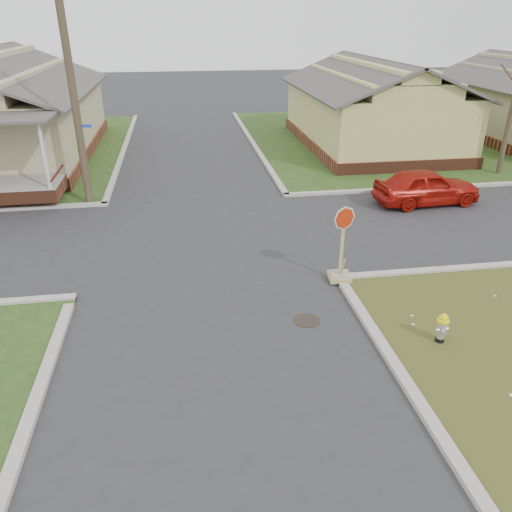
{
  "coord_description": "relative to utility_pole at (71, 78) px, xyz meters",
  "views": [
    {
      "loc": [
        -0.56,
        -10.38,
        6.68
      ],
      "look_at": [
        1.19,
        1.0,
        1.1
      ],
      "focal_mm": 35.0,
      "sensor_mm": 36.0,
      "label": 1
    }
  ],
  "objects": [
    {
      "name": "side_house_yellow",
      "position": [
        14.2,
        7.6,
        -2.47
      ],
      "size": [
        7.6,
        11.6,
        4.7
      ],
      "color": "brown",
      "rests_on": "ground"
    },
    {
      "name": "utility_pole",
      "position": [
        0.0,
        0.0,
        0.0
      ],
      "size": [
        1.8,
        0.28,
        9.0
      ],
      "color": "#3F3424",
      "rests_on": "ground"
    },
    {
      "name": "stop_sign",
      "position": [
        7.79,
        -7.56,
        -4.15
      ],
      "size": [
        0.61,
        0.6,
        2.15
      ],
      "rotation": [
        0.0,
        0.0,
        -0.09
      ],
      "color": "tan",
      "rests_on": "ground"
    },
    {
      "name": "ground",
      "position": [
        4.2,
        -8.9,
        -4.66
      ],
      "size": [
        120.0,
        120.0,
        0.0
      ],
      "primitive_type": "plane",
      "color": "#2C2C2F",
      "rests_on": "ground"
    },
    {
      "name": "manhole",
      "position": [
        6.4,
        -9.4,
        -4.66
      ],
      "size": [
        0.64,
        0.64,
        0.01
      ],
      "primitive_type": "cylinder",
      "color": "black",
      "rests_on": "ground"
    },
    {
      "name": "red_sedan",
      "position": [
        12.98,
        -1.98,
        -3.97
      ],
      "size": [
        4.16,
        1.9,
        1.38
      ],
      "primitive_type": "imported",
      "rotation": [
        0.0,
        0.0,
        1.64
      ],
      "color": "#A6140B",
      "rests_on": "ground"
    },
    {
      "name": "curbs",
      "position": [
        4.2,
        -3.9,
        -4.66
      ],
      "size": [
        80.0,
        40.0,
        0.12
      ],
      "primitive_type": null,
      "color": "#ADA89C",
      "rests_on": "ground"
    },
    {
      "name": "tree_mid_right",
      "position": [
        18.2,
        1.3,
        -2.51
      ],
      "size": [
        0.22,
        0.22,
        4.2
      ],
      "primitive_type": "cylinder",
      "color": "#3F3424",
      "rests_on": "verge_far_right"
    },
    {
      "name": "fire_hydrant",
      "position": [
        9.14,
        -10.74,
        -4.21
      ],
      "size": [
        0.27,
        0.27,
        0.73
      ],
      "rotation": [
        0.0,
        0.0,
        0.08
      ],
      "color": "black",
      "rests_on": "ground"
    }
  ]
}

